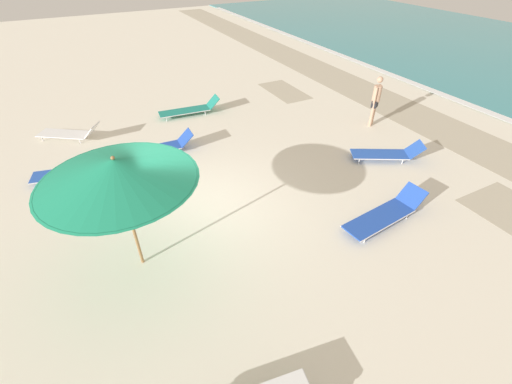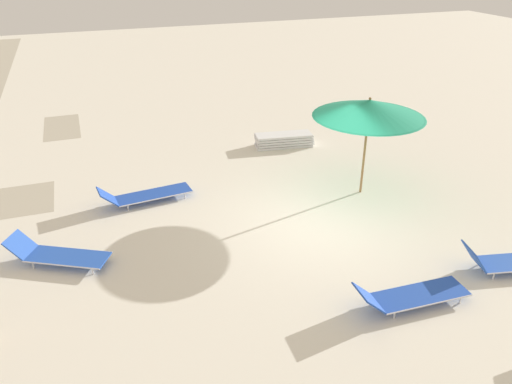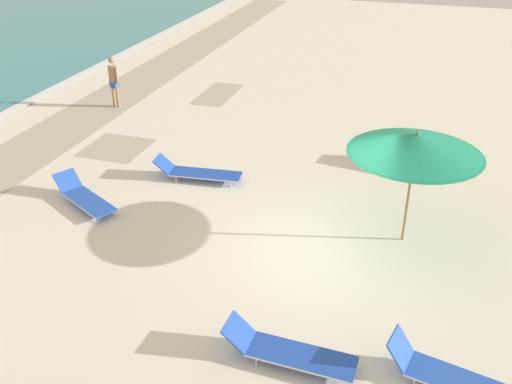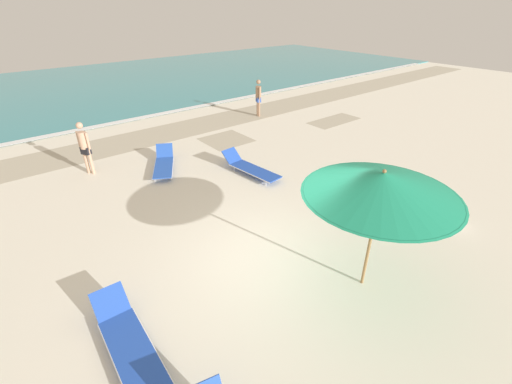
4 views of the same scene
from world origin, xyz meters
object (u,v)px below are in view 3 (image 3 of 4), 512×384
(lounger_stack, at_px, (390,159))
(sun_lounger_mid_beach_solo, at_px, (84,197))
(beachgoer_shoreline_child, at_px, (114,79))
(sun_lounger_near_water_right, at_px, (288,351))
(sun_lounger_mid_beach_pair_a, at_px, (449,375))
(beach_umbrella, at_px, (416,144))
(sun_lounger_near_water_left, at_px, (197,172))

(lounger_stack, distance_m, sun_lounger_mid_beach_solo, 8.24)
(lounger_stack, relative_size, beachgoer_shoreline_child, 1.10)
(sun_lounger_near_water_right, distance_m, sun_lounger_mid_beach_pair_a, 2.53)
(beach_umbrella, xyz_separation_m, sun_lounger_mid_beach_pair_a, (-4.08, -1.02, -2.08))
(sun_lounger_near_water_left, height_order, sun_lounger_near_water_right, sun_lounger_near_water_left)
(lounger_stack, height_order, sun_lounger_mid_beach_solo, sun_lounger_mid_beach_solo)
(lounger_stack, height_order, sun_lounger_mid_beach_pair_a, sun_lounger_mid_beach_pair_a)
(beach_umbrella, xyz_separation_m, sun_lounger_near_water_left, (1.36, 5.47, -2.09))
(sun_lounger_near_water_left, bearing_deg, sun_lounger_mid_beach_solo, 128.76)
(lounger_stack, relative_size, sun_lounger_near_water_right, 0.87)
(beach_umbrella, relative_size, sun_lounger_mid_beach_solo, 1.32)
(sun_lounger_near_water_left, xyz_separation_m, beachgoer_shoreline_child, (4.37, 4.90, 0.79))
(lounger_stack, height_order, sun_lounger_near_water_right, sun_lounger_near_water_right)
(sun_lounger_near_water_left, height_order, beachgoer_shoreline_child, beachgoer_shoreline_child)
(beach_umbrella, relative_size, sun_lounger_near_water_left, 1.18)
(sun_lounger_mid_beach_solo, relative_size, sun_lounger_mid_beach_pair_a, 1.00)
(sun_lounger_near_water_left, xyz_separation_m, sun_lounger_mid_beach_pair_a, (-5.44, -6.49, 0.01))
(lounger_stack, relative_size, sun_lounger_near_water_left, 0.82)
(sun_lounger_near_water_left, bearing_deg, beach_umbrella, -110.07)
(beachgoer_shoreline_child, bearing_deg, sun_lounger_near_water_left, 158.38)
(beach_umbrella, bearing_deg, beachgoer_shoreline_child, 61.07)
(sun_lounger_near_water_left, bearing_deg, sun_lounger_near_water_right, -151.12)
(sun_lounger_mid_beach_pair_a, bearing_deg, lounger_stack, 24.67)
(lounger_stack, distance_m, sun_lounger_mid_beach_pair_a, 7.98)
(beachgoer_shoreline_child, bearing_deg, sun_lounger_near_water_right, 151.56)
(lounger_stack, relative_size, sun_lounger_mid_beach_pair_a, 0.92)
(lounger_stack, distance_m, beachgoer_shoreline_child, 9.95)
(beach_umbrella, xyz_separation_m, sun_lounger_mid_beach_solo, (-0.74, 7.58, -2.08))
(lounger_stack, xyz_separation_m, sun_lounger_mid_beach_solo, (-4.46, 6.92, 0.01))
(lounger_stack, bearing_deg, beachgoer_shoreline_child, 86.75)
(beach_umbrella, bearing_deg, sun_lounger_mid_beach_solo, 95.58)
(sun_lounger_near_water_right, xyz_separation_m, sun_lounger_mid_beach_pair_a, (0.23, -2.52, 0.01))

